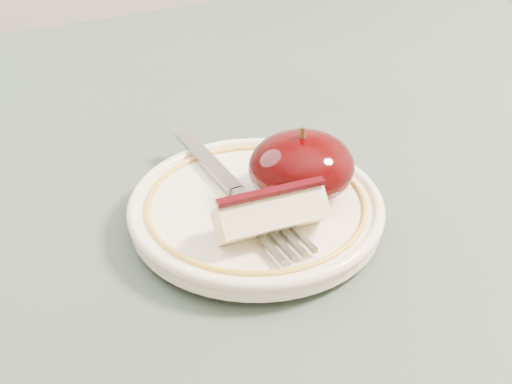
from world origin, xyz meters
name	(u,v)px	position (x,y,z in m)	size (l,w,h in m)	color
table	(305,291)	(0.00, 0.00, 0.66)	(0.90, 0.90, 0.75)	brown
plate	(256,208)	(-0.05, -0.01, 0.76)	(0.18, 0.18, 0.02)	#F2E7CB
apple_half	(301,167)	(-0.01, -0.01, 0.79)	(0.08, 0.07, 0.06)	black
apple_wedge	(271,213)	(-0.05, -0.04, 0.78)	(0.08, 0.04, 0.04)	beige
fork	(237,191)	(-0.06, 0.01, 0.77)	(0.03, 0.18, 0.00)	gray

